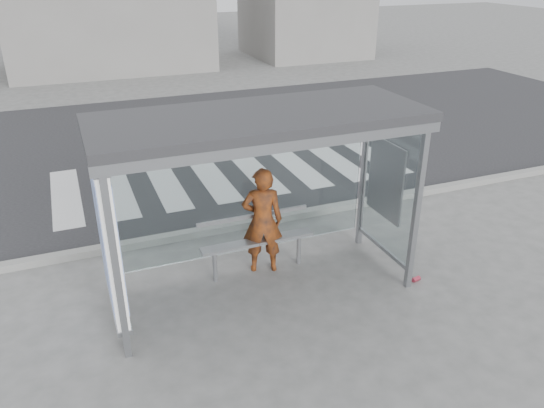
{
  "coord_description": "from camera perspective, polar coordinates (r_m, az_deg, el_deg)",
  "views": [
    {
      "loc": [
        -2.25,
        -6.01,
        4.39
      ],
      "look_at": [
        0.23,
        0.2,
        1.24
      ],
      "focal_mm": 35.0,
      "sensor_mm": 36.0,
      "label": 1
    }
  ],
  "objects": [
    {
      "name": "road",
      "position": [
        13.91,
        -11.43,
        6.31
      ],
      "size": [
        30.0,
        10.0,
        0.01
      ],
      "primitive_type": "cube",
      "color": "#232325",
      "rests_on": "ground"
    },
    {
      "name": "building_center",
      "position": [
        24.18,
        -17.44,
        19.65
      ],
      "size": [
        8.0,
        5.0,
        5.0
      ],
      "primitive_type": "cube",
      "color": "gray",
      "rests_on": "ground"
    },
    {
      "name": "soda_can",
      "position": [
        8.22,
        15.24,
        -7.79
      ],
      "size": [
        0.14,
        0.09,
        0.07
      ],
      "primitive_type": "cylinder",
      "rotation": [
        0.0,
        1.57,
        0.19
      ],
      "color": "#DA4058",
      "rests_on": "ground"
    },
    {
      "name": "crosswalk",
      "position": [
        11.84,
        -4.28,
        3.37
      ],
      "size": [
        7.55,
        3.0,
        0.0
      ],
      "color": "silver",
      "rests_on": "ground"
    },
    {
      "name": "bench",
      "position": [
        7.92,
        -1.6,
        -3.94
      ],
      "size": [
        1.74,
        0.32,
        0.9
      ],
      "color": "gray",
      "rests_on": "ground"
    },
    {
      "name": "curb",
      "position": [
        9.33,
        -5.32,
        -2.56
      ],
      "size": [
        30.0,
        0.18,
        0.12
      ],
      "primitive_type": "cube",
      "color": "gray",
      "rests_on": "ground"
    },
    {
      "name": "ground",
      "position": [
        7.77,
        -1.05,
        -9.19
      ],
      "size": [
        80.0,
        80.0,
        0.0
      ],
      "primitive_type": "plane",
      "color": "#5E5E5C",
      "rests_on": "ground"
    },
    {
      "name": "person",
      "position": [
        7.83,
        -1.03,
        -1.81
      ],
      "size": [
        0.7,
        0.56,
        1.67
      ],
      "primitive_type": "imported",
      "rotation": [
        0.0,
        0.0,
        2.85
      ],
      "color": "#C95412",
      "rests_on": "ground"
    },
    {
      "name": "bus_shelter",
      "position": [
        6.79,
        -4.3,
        4.39
      ],
      "size": [
        4.25,
        1.65,
        2.62
      ],
      "color": "gray",
      "rests_on": "ground"
    }
  ]
}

